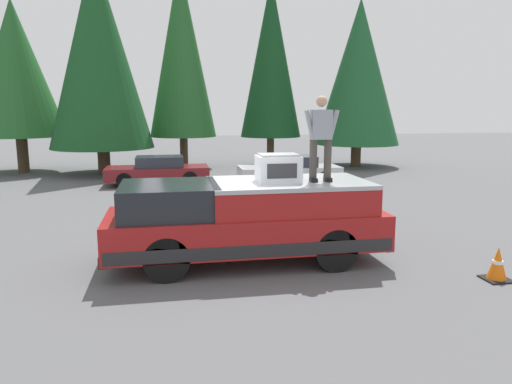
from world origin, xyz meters
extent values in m
plane|color=#565659|center=(0.00, 0.00, 0.00)|extent=(90.00, 90.00, 0.00)
cube|color=maroon|center=(-0.07, -0.33, 0.70)|extent=(2.00, 5.50, 0.70)
cube|color=#232326|center=(-0.07, -0.33, 0.51)|extent=(2.01, 5.39, 0.24)
cube|color=black|center=(-0.07, 1.18, 1.35)|extent=(1.84, 1.87, 0.60)
cube|color=maroon|center=(-0.07, -1.21, 1.31)|extent=(1.92, 3.19, 0.52)
cube|color=#A8AAAF|center=(-0.07, -1.21, 1.61)|extent=(1.94, 3.19, 0.08)
cube|color=#232326|center=(-0.07, 2.36, 0.43)|extent=(1.96, 0.16, 0.20)
cube|color=#B2B5BA|center=(-0.07, -3.02, 0.43)|extent=(1.96, 0.16, 0.20)
cylinder|color=black|center=(-0.92, 1.26, 0.42)|extent=(0.30, 0.84, 0.84)
cylinder|color=black|center=(0.78, 1.26, 0.42)|extent=(0.30, 0.84, 0.84)
cylinder|color=black|center=(-0.92, -1.93, 0.42)|extent=(0.30, 0.84, 0.84)
cylinder|color=black|center=(0.78, -1.93, 0.42)|extent=(0.30, 0.84, 0.84)
cube|color=silver|center=(-0.18, -0.97, 1.91)|extent=(0.64, 0.84, 0.52)
cube|color=#2D2D30|center=(-0.50, -0.97, 1.91)|extent=(0.01, 0.59, 0.29)
cube|color=#99999E|center=(-0.18, -0.97, 2.19)|extent=(0.58, 0.76, 0.04)
cylinder|color=#423D38|center=(-0.26, -1.96, 2.07)|extent=(0.15, 0.15, 0.84)
cube|color=black|center=(-0.30, -1.96, 1.69)|extent=(0.26, 0.11, 0.08)
cylinder|color=#423D38|center=(-0.26, -1.66, 2.07)|extent=(0.15, 0.15, 0.84)
cube|color=black|center=(-0.30, -1.66, 1.69)|extent=(0.26, 0.11, 0.08)
cube|color=#9399A3|center=(-0.26, -1.81, 2.78)|extent=(0.24, 0.40, 0.58)
sphere|color=tan|center=(-0.26, -1.81, 3.23)|extent=(0.22, 0.22, 0.22)
cylinder|color=#9399A3|center=(-0.29, -2.06, 2.78)|extent=(0.09, 0.23, 0.58)
cylinder|color=#9399A3|center=(-0.29, -1.57, 2.78)|extent=(0.09, 0.23, 0.58)
cube|color=silver|center=(9.59, -3.73, 0.49)|extent=(1.64, 4.10, 0.50)
cube|color=#282D38|center=(9.59, -3.83, 0.95)|extent=(1.31, 1.89, 0.42)
cylinder|color=black|center=(8.87, -2.46, 0.31)|extent=(0.20, 0.62, 0.62)
cylinder|color=black|center=(10.31, -2.46, 0.31)|extent=(0.20, 0.62, 0.62)
cylinder|color=black|center=(8.87, -5.00, 0.31)|extent=(0.20, 0.62, 0.62)
cylinder|color=black|center=(10.31, -5.00, 0.31)|extent=(0.20, 0.62, 0.62)
cube|color=maroon|center=(10.47, 1.59, 0.49)|extent=(1.64, 4.10, 0.50)
cube|color=#282D38|center=(10.47, 1.49, 0.95)|extent=(1.31, 1.89, 0.42)
cylinder|color=black|center=(9.75, 2.86, 0.31)|extent=(0.20, 0.62, 0.62)
cylinder|color=black|center=(11.19, 2.86, 0.31)|extent=(0.20, 0.62, 0.62)
cylinder|color=black|center=(9.75, 0.31, 0.31)|extent=(0.20, 0.62, 0.62)
cylinder|color=black|center=(11.19, 0.31, 0.31)|extent=(0.20, 0.62, 0.62)
cube|color=black|center=(-1.97, -4.66, 0.01)|extent=(0.47, 0.47, 0.03)
cone|color=orange|center=(-1.97, -4.66, 0.31)|extent=(0.36, 0.36, 0.62)
cylinder|color=white|center=(-1.97, -4.66, 0.34)|extent=(0.19, 0.19, 0.06)
cylinder|color=#4C3826|center=(14.91, -8.79, 0.59)|extent=(0.53, 0.53, 1.18)
cone|color=#1E562D|center=(14.91, -8.79, 4.91)|extent=(4.39, 4.39, 7.46)
cylinder|color=#4C3826|center=(16.14, -4.37, 0.78)|extent=(0.39, 0.39, 1.56)
cone|color=#14421E|center=(16.14, -4.37, 5.69)|extent=(3.22, 3.22, 8.26)
cylinder|color=#4C3826|center=(16.00, 0.30, 0.82)|extent=(0.41, 0.41, 1.63)
cone|color=#235B28|center=(16.00, 0.30, 5.97)|extent=(3.40, 3.40, 8.67)
cylinder|color=#4C3826|center=(14.27, 4.13, 0.62)|extent=(0.57, 0.57, 1.24)
cone|color=#194C23|center=(14.27, 4.13, 5.64)|extent=(4.75, 4.75, 8.80)
cylinder|color=#4C3826|center=(15.61, 8.08, 0.87)|extent=(0.52, 0.52, 1.74)
cone|color=#235B28|center=(15.61, 8.08, 4.94)|extent=(4.34, 4.34, 6.40)
camera|label=1|loc=(-9.40, 1.21, 3.11)|focal=33.75mm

